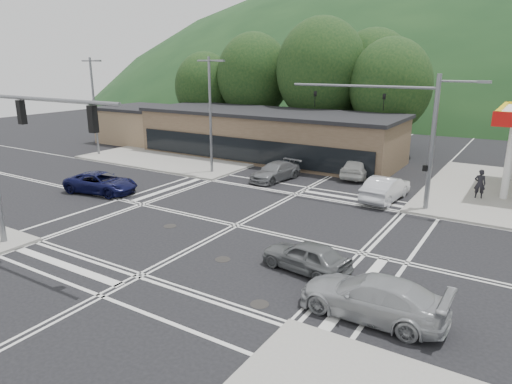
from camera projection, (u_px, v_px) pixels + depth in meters
The scene contains 21 objects.
ground at pixel (236, 225), 24.96m from camera, with size 120.00×120.00×0.00m, color black.
sidewalk_nw at pixel (196, 152), 44.80m from camera, with size 16.00×16.00×0.15m, color gray.
commercial_row at pixel (268, 136), 42.34m from camera, with size 24.00×8.00×4.00m, color brown.
commercial_nw at pixel (144, 126), 50.54m from camera, with size 8.00×7.00×3.60m, color #846B4F.
hill_north at pixel (471, 103), 98.36m from camera, with size 252.00×126.00×140.00m, color #19381B.
tree_n_a at pixel (254, 76), 49.68m from camera, with size 8.00×8.00×11.75m.
tree_n_b at pixel (321, 70), 45.43m from camera, with size 9.00×9.00×12.98m.
tree_n_c at pixel (390, 86), 42.23m from camera, with size 7.60×7.60×10.87m.
tree_n_d at pixel (205, 87), 52.28m from camera, with size 6.80×6.80×9.76m.
tree_n_e at pixel (373, 77), 46.84m from camera, with size 8.40×8.40×11.98m.
streetlight_nw at pixel (211, 110), 35.20m from camera, with size 2.50×0.25×9.00m.
streetlight_w at pixel (94, 102), 42.07m from camera, with size 2.50×0.25×9.00m.
signal_mast_ne at pixel (412, 125), 26.71m from camera, with size 11.65×0.30×8.00m.
signal_mast_sw at pixel (10, 144), 20.11m from camera, with size 9.14×0.28×8.00m.
car_blue_west at pixel (101, 183), 31.00m from camera, with size 2.33×5.05×1.40m, color #0C0E36.
car_grey_center at pixel (306, 256), 19.39m from camera, with size 1.59×3.95×1.35m, color #5D6062.
car_silver_east at pixel (372, 297), 15.87m from camera, with size 2.10×5.17×1.50m, color #9B9EA1.
car_queue_a at pixel (386, 188), 29.28m from camera, with size 1.69×4.83×1.59m, color silver.
car_queue_b at pixel (359, 167), 35.18m from camera, with size 1.92×4.77×1.62m, color silver.
car_northbound at pixel (275, 172), 34.28m from camera, with size 1.89×4.65×1.35m, color slate.
pedestrian at pixel (480, 184), 29.24m from camera, with size 0.69×0.45×1.88m, color black.
Camera 1 is at (13.36, -19.35, 8.65)m, focal length 32.00 mm.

